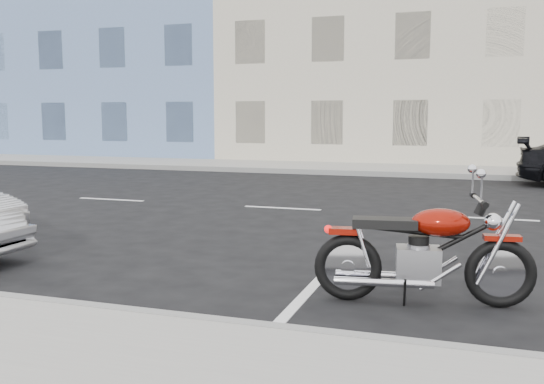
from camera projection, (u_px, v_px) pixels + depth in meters
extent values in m
plane|color=black|center=(382.00, 213.00, 11.63)|extent=(120.00, 120.00, 0.00)
cube|color=gray|center=(275.00, 166.00, 21.37)|extent=(80.00, 3.40, 0.15)
cube|color=gray|center=(258.00, 170.00, 19.77)|extent=(80.00, 0.12, 0.16)
cube|color=#5E7AA8|center=(152.00, 23.00, 30.52)|extent=(12.00, 12.00, 13.00)
cube|color=#BEB69E|center=(392.00, 27.00, 26.88)|extent=(12.00, 12.00, 11.50)
torus|color=black|center=(425.00, 272.00, 6.01)|extent=(0.69, 0.21, 0.68)
cube|color=#790D04|center=(422.00, 235.00, 5.97)|extent=(0.33, 0.21, 0.06)
cube|color=gray|center=(498.00, 269.00, 5.89)|extent=(0.47, 0.37, 0.35)
ellipsoid|color=#790D04|center=(523.00, 226.00, 5.80)|extent=(0.61, 0.43, 0.27)
cube|color=black|center=(464.00, 227.00, 5.89)|extent=(0.66, 0.36, 0.09)
cylinder|color=silver|center=(464.00, 288.00, 5.83)|extent=(0.97, 0.23, 0.08)
cylinder|color=silver|center=(460.00, 280.00, 6.10)|extent=(0.97, 0.23, 0.08)
cylinder|color=black|center=(524.00, 252.00, 5.83)|extent=(0.82, 0.17, 0.50)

